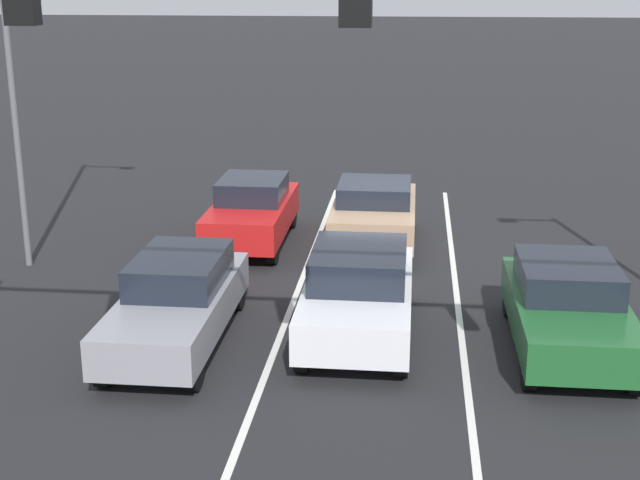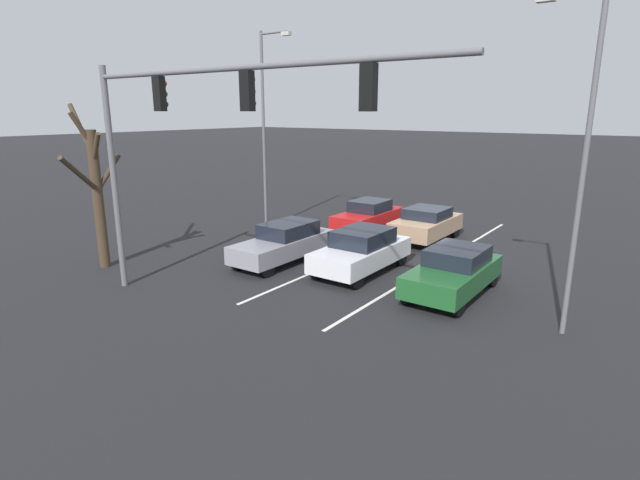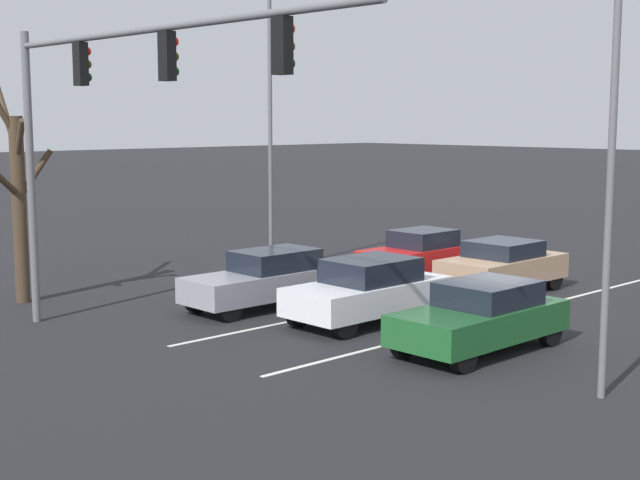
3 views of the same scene
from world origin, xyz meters
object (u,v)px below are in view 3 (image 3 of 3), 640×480
car_tan_midlane_second (502,265)px  car_red_rightlane_second (421,255)px  traffic_signal_gantry (109,101)px  street_lamp_left_shoulder (605,127)px  street_lamp_right_shoulder (273,111)px  car_white_midlane_front (369,290)px  car_darkgreen_leftlane_front (481,316)px  bare_tree_near (17,193)px  car_gray_rightlane_front (268,278)px

car_tan_midlane_second → car_red_rightlane_second: size_ratio=0.97×
traffic_signal_gantry → street_lamp_left_shoulder: (-8.97, -4.69, -0.53)m
car_tan_midlane_second → street_lamp_left_shoulder: street_lamp_left_shoulder is taller
car_tan_midlane_second → street_lamp_left_shoulder: 10.73m
car_red_rightlane_second → car_tan_midlane_second: bearing=-175.5°
traffic_signal_gantry → street_lamp_right_shoulder: (5.51, -9.28, -0.14)m
traffic_signal_gantry → street_lamp_left_shoulder: bearing=-152.4°
car_white_midlane_front → traffic_signal_gantry: bearing=71.9°
car_darkgreen_leftlane_front → car_tan_midlane_second: bearing=-58.6°
car_tan_midlane_second → bare_tree_near: bare_tree_near is taller
traffic_signal_gantry → car_darkgreen_leftlane_front: bearing=-134.1°
car_tan_midlane_second → bare_tree_near: (8.34, 10.94, 2.24)m
car_darkgreen_leftlane_front → car_tan_midlane_second: car_tan_midlane_second is taller
street_lamp_right_shoulder → street_lamp_left_shoulder: (-14.48, 4.59, -0.39)m
car_darkgreen_leftlane_front → street_lamp_right_shoulder: (11.11, -3.51, 4.53)m
bare_tree_near → car_tan_midlane_second: bearing=-127.3°
car_darkgreen_leftlane_front → traffic_signal_gantry: (5.60, 5.77, 4.67)m
car_gray_rightlane_front → street_lamp_right_shoulder: street_lamp_right_shoulder is taller
car_gray_rightlane_front → traffic_signal_gantry: traffic_signal_gantry is taller
car_tan_midlane_second → car_gray_rightlane_front: bearing=63.5°
bare_tree_near → car_red_rightlane_second: bearing=-116.8°
street_lamp_right_shoulder → street_lamp_left_shoulder: street_lamp_right_shoulder is taller
car_darkgreen_leftlane_front → street_lamp_right_shoulder: street_lamp_right_shoulder is taller
car_gray_rightlane_front → street_lamp_left_shoulder: street_lamp_left_shoulder is taller
traffic_signal_gantry → car_white_midlane_front: bearing=-108.1°
car_white_midlane_front → car_red_rightlane_second: (2.93, -5.45, -0.02)m
car_tan_midlane_second → street_lamp_right_shoulder: size_ratio=0.43×
traffic_signal_gantry → street_lamp_right_shoulder: bearing=-59.3°
car_darkgreen_leftlane_front → street_lamp_right_shoulder: bearing=-17.5°
car_tan_midlane_second → street_lamp_right_shoulder: bearing=17.9°
car_gray_rightlane_front → bare_tree_near: size_ratio=0.77×
car_gray_rightlane_front → traffic_signal_gantry: bearing=102.4°
traffic_signal_gantry → street_lamp_left_shoulder: street_lamp_left_shoulder is taller
car_red_rightlane_second → bare_tree_near: (5.41, 10.71, 2.23)m
car_red_rightlane_second → traffic_signal_gantry: traffic_signal_gantry is taller
car_gray_rightlane_front → street_lamp_right_shoulder: (4.33, -3.91, 4.53)m
car_white_midlane_front → car_gray_rightlane_front: bearing=11.7°
car_gray_rightlane_front → car_tan_midlane_second: (-3.16, -6.33, 0.02)m
car_darkgreen_leftlane_front → street_lamp_right_shoulder: size_ratio=0.46×
car_white_midlane_front → street_lamp_right_shoulder: bearing=-23.6°
car_gray_rightlane_front → bare_tree_near: bare_tree_near is taller
car_gray_rightlane_front → car_red_rightlane_second: 6.11m
street_lamp_right_shoulder → car_darkgreen_leftlane_front: bearing=162.5°
car_gray_rightlane_front → car_white_midlane_front: bearing=-168.3°
car_tan_midlane_second → traffic_signal_gantry: 12.75m
car_tan_midlane_second → traffic_signal_gantry: bearing=80.4°
car_gray_rightlane_front → traffic_signal_gantry: 7.22m
car_white_midlane_front → car_gray_rightlane_front: 3.22m
street_lamp_left_shoulder → car_red_rightlane_second: bearing=-34.3°
car_gray_rightlane_front → car_tan_midlane_second: size_ratio=1.15×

